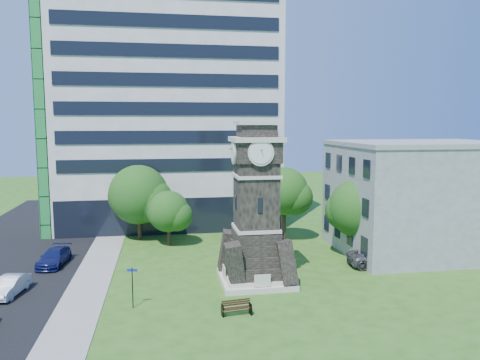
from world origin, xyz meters
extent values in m
plane|color=#2D5719|center=(0.00, 0.00, 0.00)|extent=(160.00, 160.00, 0.00)
cube|color=gray|center=(-9.50, 5.00, 0.03)|extent=(3.00, 70.00, 0.06)
cube|color=beige|center=(3.00, 2.00, 0.20)|extent=(5.40, 5.40, 0.40)
cube|color=beige|center=(3.00, 2.00, 0.55)|extent=(4.80, 4.80, 0.30)
cube|color=black|center=(3.00, 2.00, 7.20)|extent=(3.00, 3.00, 6.40)
cube|color=beige|center=(3.00, 2.00, 4.20)|extent=(3.25, 3.25, 0.25)
cube|color=beige|center=(3.00, 2.00, 8.20)|extent=(3.25, 3.25, 0.25)
cube|color=black|center=(3.00, 0.48, 6.20)|extent=(0.35, 0.08, 1.10)
cube|color=black|center=(3.00, 2.00, 10.00)|extent=(3.30, 3.30, 1.60)
cube|color=beige|center=(3.00, 2.00, 10.90)|extent=(3.70, 3.70, 0.35)
cylinder|color=white|center=(3.00, 0.23, 10.00)|extent=(1.56, 0.06, 1.56)
cylinder|color=white|center=(1.23, 2.00, 10.00)|extent=(0.06, 1.56, 1.56)
cube|color=black|center=(3.00, 2.00, 11.50)|extent=(2.60, 2.60, 0.90)
cube|color=beige|center=(3.00, 2.00, 12.10)|extent=(3.00, 3.00, 0.25)
cube|color=white|center=(-3.00, 26.00, 14.00)|extent=(25.00, 15.00, 28.00)
cube|color=black|center=(-3.00, 18.80, 2.00)|extent=(24.50, 0.80, 4.00)
cube|color=#A0A3A6|center=(20.00, 8.00, 5.00)|extent=(15.00, 12.00, 10.00)
cube|color=#A0A3A6|center=(20.00, 8.00, 10.20)|extent=(15.20, 12.20, 0.40)
imported|color=silver|center=(-14.71, 2.07, 0.66)|extent=(2.04, 4.20, 1.33)
imported|color=#12174F|center=(-13.20, 8.89, 0.69)|extent=(2.46, 4.97, 1.39)
imported|color=#4B4B50|center=(14.18, 4.02, 0.77)|extent=(5.74, 3.06, 1.54)
cube|color=black|center=(-0.36, -4.06, 0.37)|extent=(0.06, 0.47, 0.74)
cube|color=black|center=(1.44, -4.06, 0.37)|extent=(0.06, 0.47, 0.74)
cube|color=#322011|center=(0.54, -4.06, 0.47)|extent=(1.90, 0.51, 0.04)
cube|color=#322011|center=(0.54, -3.83, 0.77)|extent=(1.90, 0.04, 0.42)
cylinder|color=black|center=(-5.99, -1.75, 1.36)|extent=(0.07, 0.07, 2.72)
cube|color=navy|center=(-5.99, -1.75, 2.56)|extent=(0.65, 0.04, 0.16)
cylinder|color=#332114|center=(-6.40, 16.95, 1.37)|extent=(0.39, 0.39, 2.75)
sphere|color=#2E5B1B|center=(-6.40, 16.95, 4.73)|extent=(6.14, 6.14, 6.14)
sphere|color=#2E5B1B|center=(-5.17, 16.34, 4.20)|extent=(4.61, 4.61, 4.61)
sphere|color=#2E5B1B|center=(-7.47, 17.72, 4.42)|extent=(4.30, 4.30, 4.30)
cylinder|color=#332114|center=(-3.40, 13.91, 1.00)|extent=(0.32, 0.32, 2.00)
sphere|color=#315A1B|center=(-3.40, 13.91, 3.44)|extent=(4.10, 4.10, 4.10)
sphere|color=#315A1B|center=(-2.58, 13.50, 3.05)|extent=(3.07, 3.07, 3.07)
sphere|color=#315A1B|center=(-4.12, 14.43, 3.21)|extent=(2.87, 2.87, 2.87)
cylinder|color=#332114|center=(8.38, 13.97, 1.50)|extent=(0.41, 0.41, 3.00)
sphere|color=#2C581A|center=(8.38, 13.97, 5.16)|extent=(4.90, 4.90, 4.90)
sphere|color=#2C581A|center=(9.36, 13.48, 4.58)|extent=(3.67, 3.67, 3.67)
sphere|color=#2C581A|center=(7.52, 14.58, 4.83)|extent=(3.43, 3.43, 3.43)
cylinder|color=#332114|center=(13.29, 6.89, 1.31)|extent=(0.34, 0.34, 2.62)
sphere|color=#235619|center=(13.29, 6.89, 4.51)|extent=(5.23, 5.23, 5.23)
sphere|color=#235619|center=(14.34, 6.37, 4.00)|extent=(3.93, 3.93, 3.93)
sphere|color=#235619|center=(12.38, 7.55, 4.22)|extent=(3.66, 3.66, 3.66)
camera|label=1|loc=(-3.88, -32.02, 12.09)|focal=35.00mm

